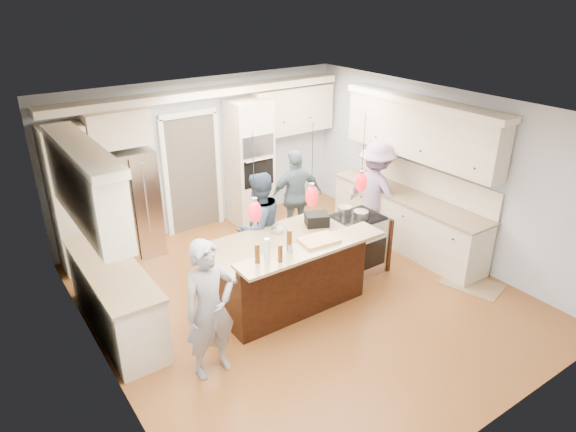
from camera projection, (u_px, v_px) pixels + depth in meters
name	position (u px, v px, depth m)	size (l,w,h in m)	color
ground_plane	(302.00, 296.00, 7.43)	(6.00, 6.00, 0.00)	#99582A
room_shell	(303.00, 179.00, 6.67)	(5.54, 6.04, 2.72)	#B2BCC6
refrigerator	(127.00, 204.00, 8.22)	(0.90, 0.70, 1.80)	#B7B7BC
oven_column	(249.00, 163.00, 9.33)	(0.72, 0.69, 2.30)	beige
back_upper_cabinets	(167.00, 148.00, 8.41)	(5.30, 0.61, 2.54)	beige
right_counter_run	(411.00, 187.00, 8.48)	(0.64, 3.10, 2.51)	beige
left_cabinets	(104.00, 257.00, 6.32)	(0.64, 2.30, 2.51)	beige
kitchen_island	(285.00, 270.00, 7.15)	(2.10, 1.46, 1.12)	black
island_range	(357.00, 243.00, 7.95)	(0.82, 0.71, 0.92)	#B7B7BC
pendant_lights	(312.00, 196.00, 6.17)	(1.75, 0.15, 1.03)	black
person_bar_end	(210.00, 309.00, 5.68)	(0.62, 0.40, 1.69)	gray
person_far_left	(259.00, 226.00, 7.62)	(0.81, 0.63, 1.67)	#2F425B
person_far_right	(296.00, 196.00, 8.77)	(0.96, 0.40, 1.63)	slate
person_range_side	(376.00, 192.00, 8.79)	(1.13, 0.65, 1.75)	#9379A3
floor_rug	(472.00, 284.00, 7.72)	(0.58, 0.84, 0.01)	#9B8354
water_bottle	(267.00, 250.00, 6.05)	(0.07, 0.07, 0.30)	silver
beer_bottle_a	(257.00, 253.00, 6.02)	(0.06, 0.06, 0.25)	#4A290D
beer_bottle_b	(280.00, 253.00, 6.05)	(0.06, 0.06, 0.23)	#4A290D
beer_bottle_c	(289.00, 240.00, 6.30)	(0.07, 0.07, 0.28)	#4A290D
drink_can	(290.00, 248.00, 6.28)	(0.06, 0.06, 0.11)	#B7B7BC
cutting_board	(319.00, 240.00, 6.56)	(0.48, 0.34, 0.04)	tan
pot_large	(345.00, 210.00, 7.80)	(0.21, 0.21, 0.12)	#B7B7BC
pot_small	(361.00, 214.00, 7.68)	(0.22, 0.22, 0.11)	#B7B7BC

